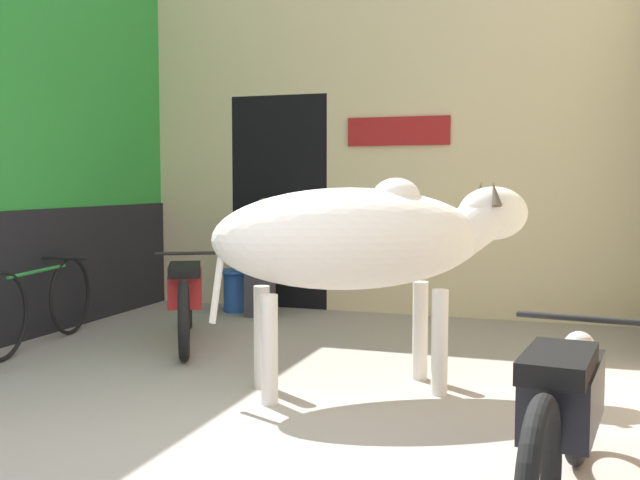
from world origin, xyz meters
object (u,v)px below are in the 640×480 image
(cow, at_px, (363,239))
(shopkeeper_seated, at_px, (264,254))
(bicycle, at_px, (39,304))
(motorcycle_near, at_px, (563,411))
(motorcycle_far, at_px, (186,295))
(plastic_stool, at_px, (235,289))

(cow, relative_size, shopkeeper_seated, 1.74)
(bicycle, bearing_deg, cow, -7.90)
(motorcycle_near, distance_m, bicycle, 4.72)
(motorcycle_far, bearing_deg, bicycle, -156.46)
(motorcycle_near, bearing_deg, bicycle, 155.60)
(shopkeeper_seated, bearing_deg, motorcycle_near, -52.31)
(shopkeeper_seated, height_order, plastic_stool, shopkeeper_seated)
(cow, relative_size, bicycle, 1.20)
(motorcycle_far, xyz_separation_m, plastic_stool, (-0.29, 1.62, -0.19))
(motorcycle_near, xyz_separation_m, motorcycle_far, (-3.16, 2.45, -0.00))
(cow, xyz_separation_m, motorcycle_near, (1.31, -1.54, -0.59))
(cow, height_order, motorcycle_near, cow)
(motorcycle_near, relative_size, shopkeeper_seated, 1.51)
(plastic_stool, bearing_deg, motorcycle_near, -49.77)
(motorcycle_near, xyz_separation_m, shopkeeper_seated, (-3.05, 3.95, 0.22))
(motorcycle_far, bearing_deg, cow, -26.28)
(cow, distance_m, motorcycle_near, 2.10)
(motorcycle_far, bearing_deg, motorcycle_near, -37.78)
(plastic_stool, bearing_deg, motorcycle_far, -79.96)
(motorcycle_near, bearing_deg, motorcycle_far, 142.22)
(bicycle, xyz_separation_m, plastic_stool, (0.85, 2.12, -0.13))
(cow, height_order, motorcycle_far, cow)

